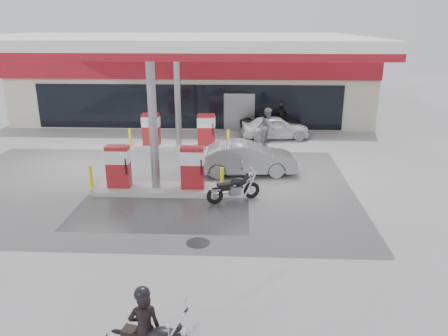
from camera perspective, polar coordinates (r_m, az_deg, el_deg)
The scene contains 15 objects.
ground at distance 15.05m, azimuth -10.26°, elevation -5.82°, with size 90.00×90.00×0.00m, color gray.
wet_patch at distance 14.94m, azimuth -8.38°, elevation -5.88°, with size 6.00×3.00×0.00m, color #4C4C4F.
drain_cover at distance 12.95m, azimuth -3.42°, elevation -9.72°, with size 0.70×0.70×0.01m, color #38383A.
store_building at distance 29.75m, azimuth -3.74°, elevation 10.53°, with size 22.00×8.22×4.00m.
canopy at distance 18.65m, azimuth -7.78°, elevation 15.73°, with size 16.00×10.02×5.51m.
pump_island_near at distance 16.60m, azimuth -8.91°, elevation -0.75°, with size 5.14×1.30×1.78m.
pump_island_far at distance 22.26m, azimuth -5.92°, elevation 4.35°, with size 5.14×1.30×1.78m.
biker_main at distance 8.65m, azimuth -10.35°, elevation -19.92°, with size 0.57×0.38×1.58m, color black.
parked_motorcycle at distance 15.63m, azimuth 1.38°, elevation -2.72°, with size 1.93×1.05×1.05m.
sedan_white at distance 24.23m, azimuth 6.69°, elevation 5.30°, with size 1.49×3.71×1.27m, color silver.
attendant at distance 22.96m, azimuth 5.80°, elevation 5.44°, with size 0.94×0.73×1.93m, color slate.
hatchback_silver at distance 18.36m, azimuth 2.90°, elevation 1.28°, with size 1.46×4.17×1.38m, color gray.
parked_car_left at distance 28.95m, azimuth -13.08°, elevation 7.10°, with size 1.75×4.31×1.25m, color #561313.
parked_car_right at distance 26.01m, azimuth 6.28°, elevation 5.96°, with size 1.72×3.72×1.03m, color black.
biker_walking at distance 25.78m, azimuth 7.41°, elevation 6.53°, with size 0.98×0.41×1.67m, color black.
Camera 1 is at (3.30, -13.34, 6.13)m, focal length 35.00 mm.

